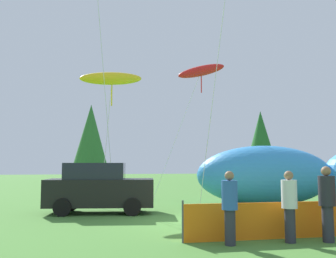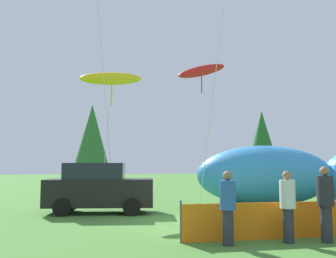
{
  "view_description": "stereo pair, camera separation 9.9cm",
  "coord_description": "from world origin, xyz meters",
  "px_view_note": "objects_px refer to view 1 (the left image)",
  "views": [
    {
      "loc": [
        -3.62,
        -12.41,
        1.96
      ],
      "look_at": [
        0.26,
        5.7,
        3.69
      ],
      "focal_mm": 40.0,
      "sensor_mm": 36.0,
      "label": 1
    },
    {
      "loc": [
        -3.52,
        -12.43,
        1.96
      ],
      "look_at": [
        0.26,
        5.7,
        3.69
      ],
      "focal_mm": 40.0,
      "sensor_mm": 36.0,
      "label": 2
    }
  ],
  "objects_px": {
    "kite_yellow_hero": "(112,79)",
    "parked_car": "(99,188)",
    "spectator_in_grey_shirt": "(289,203)",
    "kite_red_lizard": "(201,71)",
    "folding_chair": "(283,202)",
    "spectator_in_white_shirt": "(327,200)",
    "spectator_in_black_shirt": "(230,204)",
    "inflatable_cat": "(283,178)"
  },
  "relations": [
    {
      "from": "parked_car",
      "to": "spectator_in_white_shirt",
      "type": "xyz_separation_m",
      "value": [
        5.49,
        -6.82,
        0.04
      ]
    },
    {
      "from": "parked_car",
      "to": "inflatable_cat",
      "type": "height_order",
      "value": "inflatable_cat"
    },
    {
      "from": "parked_car",
      "to": "spectator_in_white_shirt",
      "type": "height_order",
      "value": "parked_car"
    },
    {
      "from": "spectator_in_grey_shirt",
      "to": "spectator_in_white_shirt",
      "type": "bearing_deg",
      "value": -8.57
    },
    {
      "from": "spectator_in_black_shirt",
      "to": "parked_car",
      "type": "bearing_deg",
      "value": 113.89
    },
    {
      "from": "inflatable_cat",
      "to": "spectator_in_grey_shirt",
      "type": "distance_m",
      "value": 8.51
    },
    {
      "from": "parked_car",
      "to": "inflatable_cat",
      "type": "relative_size",
      "value": 0.52
    },
    {
      "from": "inflatable_cat",
      "to": "spectator_in_white_shirt",
      "type": "height_order",
      "value": "inflatable_cat"
    },
    {
      "from": "spectator_in_grey_shirt",
      "to": "kite_red_lizard",
      "type": "distance_m",
      "value": 13.74
    },
    {
      "from": "inflatable_cat",
      "to": "spectator_in_grey_shirt",
      "type": "bearing_deg",
      "value": -102.05
    },
    {
      "from": "parked_car",
      "to": "kite_red_lizard",
      "type": "xyz_separation_m",
      "value": [
        5.97,
        5.38,
        6.41
      ]
    },
    {
      "from": "kite_yellow_hero",
      "to": "spectator_in_white_shirt",
      "type": "bearing_deg",
      "value": -61.27
    },
    {
      "from": "folding_chair",
      "to": "kite_red_lizard",
      "type": "height_order",
      "value": "kite_red_lizard"
    },
    {
      "from": "kite_red_lizard",
      "to": "spectator_in_grey_shirt",
      "type": "bearing_deg",
      "value": -96.85
    },
    {
      "from": "spectator_in_white_shirt",
      "to": "spectator_in_black_shirt",
      "type": "bearing_deg",
      "value": 175.97
    },
    {
      "from": "spectator_in_grey_shirt",
      "to": "spectator_in_black_shirt",
      "type": "xyz_separation_m",
      "value": [
        -1.58,
        0.03,
        0.0
      ]
    },
    {
      "from": "spectator_in_grey_shirt",
      "to": "spectator_in_black_shirt",
      "type": "bearing_deg",
      "value": 178.77
    },
    {
      "from": "spectator_in_black_shirt",
      "to": "kite_red_lizard",
      "type": "distance_m",
      "value": 13.96
    },
    {
      "from": "spectator_in_black_shirt",
      "to": "kite_yellow_hero",
      "type": "height_order",
      "value": "kite_yellow_hero"
    },
    {
      "from": "spectator_in_black_shirt",
      "to": "spectator_in_white_shirt",
      "type": "bearing_deg",
      "value": -4.03
    },
    {
      "from": "parked_car",
      "to": "kite_red_lizard",
      "type": "relative_size",
      "value": 0.55
    },
    {
      "from": "inflatable_cat",
      "to": "kite_yellow_hero",
      "type": "height_order",
      "value": "kite_yellow_hero"
    },
    {
      "from": "folding_chair",
      "to": "kite_yellow_hero",
      "type": "xyz_separation_m",
      "value": [
        -6.12,
        4.63,
        5.42
      ]
    },
    {
      "from": "spectator_in_black_shirt",
      "to": "kite_yellow_hero",
      "type": "distance_m",
      "value": 10.39
    },
    {
      "from": "spectator_in_white_shirt",
      "to": "inflatable_cat",
      "type": "bearing_deg",
      "value": 68.39
    },
    {
      "from": "parked_car",
      "to": "folding_chair",
      "type": "height_order",
      "value": "parked_car"
    },
    {
      "from": "spectator_in_grey_shirt",
      "to": "kite_yellow_hero",
      "type": "bearing_deg",
      "value": 114.11
    },
    {
      "from": "kite_yellow_hero",
      "to": "parked_car",
      "type": "bearing_deg",
      "value": -104.77
    },
    {
      "from": "spectator_in_grey_shirt",
      "to": "kite_yellow_hero",
      "type": "relative_size",
      "value": 0.28
    },
    {
      "from": "spectator_in_white_shirt",
      "to": "spectator_in_black_shirt",
      "type": "xyz_separation_m",
      "value": [
        -2.55,
        0.18,
        -0.06
      ]
    },
    {
      "from": "spectator_in_white_shirt",
      "to": "kite_yellow_hero",
      "type": "relative_size",
      "value": 0.29
    },
    {
      "from": "spectator_in_white_shirt",
      "to": "kite_yellow_hero",
      "type": "distance_m",
      "value": 11.36
    },
    {
      "from": "inflatable_cat",
      "to": "spectator_in_white_shirt",
      "type": "xyz_separation_m",
      "value": [
        -3.03,
        -7.65,
        -0.26
      ]
    },
    {
      "from": "parked_car",
      "to": "kite_red_lizard",
      "type": "distance_m",
      "value": 10.28
    },
    {
      "from": "spectator_in_grey_shirt",
      "to": "kite_red_lizard",
      "type": "relative_size",
      "value": 0.22
    },
    {
      "from": "folding_chair",
      "to": "spectator_in_white_shirt",
      "type": "xyz_separation_m",
      "value": [
        -1.2,
        -4.35,
        0.5
      ]
    },
    {
      "from": "kite_red_lizard",
      "to": "kite_yellow_hero",
      "type": "distance_m",
      "value": 6.45
    },
    {
      "from": "parked_car",
      "to": "kite_yellow_hero",
      "type": "height_order",
      "value": "kite_yellow_hero"
    },
    {
      "from": "kite_red_lizard",
      "to": "kite_yellow_hero",
      "type": "bearing_deg",
      "value": -149.18
    },
    {
      "from": "folding_chair",
      "to": "kite_yellow_hero",
      "type": "bearing_deg",
      "value": 24.4
    },
    {
      "from": "spectator_in_grey_shirt",
      "to": "kite_red_lizard",
      "type": "height_order",
      "value": "kite_red_lizard"
    },
    {
      "from": "parked_car",
      "to": "kite_red_lizard",
      "type": "height_order",
      "value": "kite_red_lizard"
    }
  ]
}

